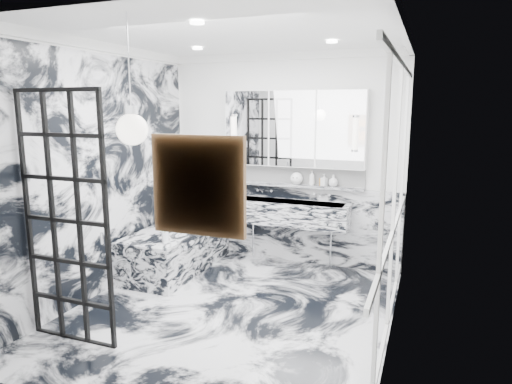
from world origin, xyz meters
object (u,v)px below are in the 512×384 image
at_px(crittall_door, 66,221).
at_px(mirror_cabinet, 293,129).
at_px(trough_sink, 289,212).
at_px(bathtub, 176,249).

relative_size(crittall_door, mirror_cabinet, 1.18).
distance_m(crittall_door, trough_sink, 2.92).
xyz_separation_m(mirror_cabinet, bathtub, (-1.32, -0.83, -1.54)).
bearing_deg(bathtub, crittall_door, -87.79).
xyz_separation_m(trough_sink, mirror_cabinet, (-0.00, 0.17, 1.09)).
bearing_deg(mirror_cabinet, crittall_door, -114.24).
bearing_deg(crittall_door, trough_sink, 64.48).
relative_size(crittall_door, bathtub, 1.36).
height_order(crittall_door, trough_sink, crittall_door).
height_order(crittall_door, mirror_cabinet, mirror_cabinet).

